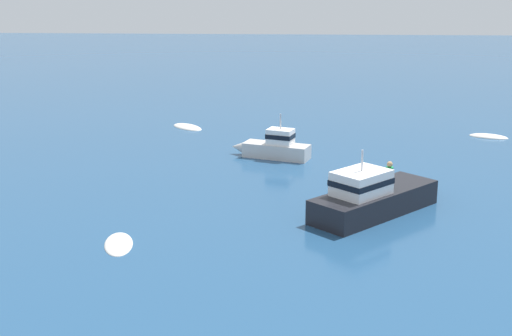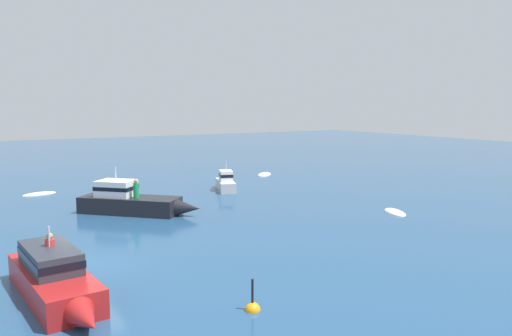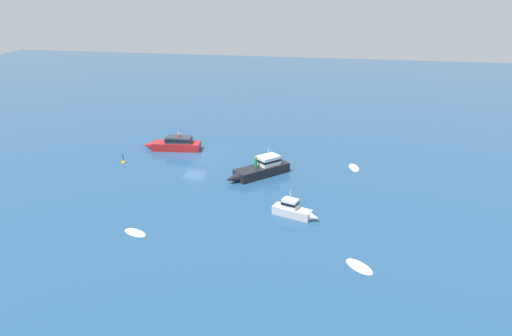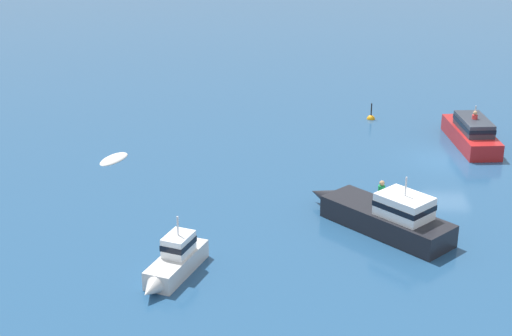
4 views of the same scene
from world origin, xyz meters
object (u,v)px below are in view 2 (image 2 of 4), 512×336
launch (132,201)px  dinghy (395,213)px  motor_cruiser (225,182)px  cabin_cruiser (55,278)px  skiff (264,175)px  channel_buoy (252,309)px  rib (39,194)px

launch → dinghy: 16.31m
motor_cruiser → cabin_cruiser: size_ratio=0.60×
skiff → cabin_cruiser: 31.08m
launch → channel_buoy: (16.21, -0.78, -0.74)m
dinghy → channel_buoy: bearing=140.5°
motor_cruiser → dinghy: bearing=-138.0°
skiff → rib: bearing=-44.0°
rib → channel_buoy: size_ratio=1.96×
cabin_cruiser → dinghy: cabin_cruiser is taller
rib → channel_buoy: 26.33m
skiff → launch: size_ratio=0.40×
skiff → dinghy: bearing=40.2°
channel_buoy → skiff: bearing=147.8°
skiff → channel_buoy: bearing=13.3°
channel_buoy → motor_cruiser: bearing=155.3°
motor_cruiser → skiff: 9.01m
motor_cruiser → channel_buoy: bearing=174.3°
cabin_cruiser → dinghy: size_ratio=2.96×
cabin_cruiser → dinghy: bearing=94.6°
motor_cruiser → skiff: motor_cruiser is taller
cabin_cruiser → rib: bearing=168.7°
dinghy → skiff: bearing=16.8°
motor_cruiser → cabin_cruiser: bearing=156.7°
launch → cabin_cruiser: bearing=-73.2°
cabin_cruiser → channel_buoy: 6.94m
motor_cruiser → dinghy: 13.74m
launch → dinghy: size_ratio=2.63×
skiff → cabin_cruiser: bearing=0.5°
skiff → dinghy: (18.24, -1.67, 0.00)m
rib → dinghy: size_ratio=1.04×
skiff → channel_buoy: 31.10m
launch → rib: 10.75m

